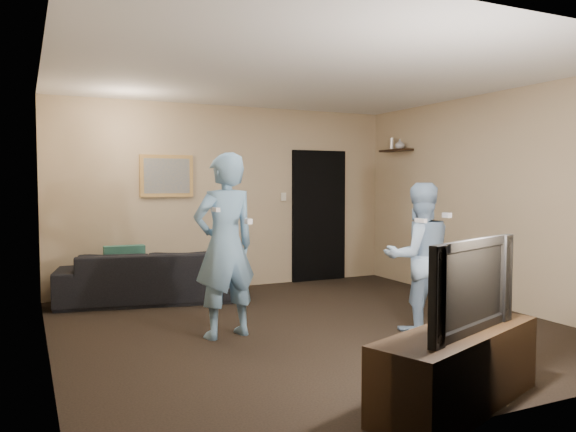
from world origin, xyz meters
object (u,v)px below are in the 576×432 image
sofa (149,276)px  television (459,284)px  wii_player_right (419,257)px  tv_console (457,369)px  wii_player_left (225,246)px

sofa → television: (1.19, -4.27, 0.50)m
television → wii_player_right: 1.95m
tv_console → television: bearing=0.0°
sofa → television: size_ratio=2.06×
wii_player_left → sofa: bearing=99.7°
sofa → tv_console: (1.19, -4.27, -0.07)m
sofa → wii_player_right: size_ratio=1.47×
tv_console → wii_player_right: wii_player_right is taller
sofa → wii_player_right: 3.42m
tv_console → wii_player_left: size_ratio=0.83×
wii_player_left → television: bearing=-69.5°
sofa → wii_player_left: wii_player_left is taller
tv_console → wii_player_right: bearing=38.7°
sofa → tv_console: 4.43m
tv_console → wii_player_left: wii_player_left is taller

